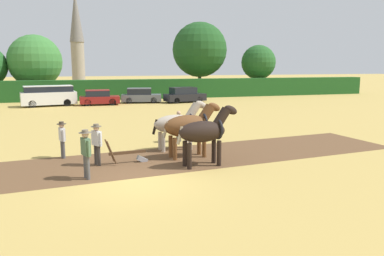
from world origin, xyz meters
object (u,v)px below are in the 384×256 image
Objects in this scene: farmer_onlooker_right at (62,137)px; parked_van at (49,96)px; parked_car_left at (99,98)px; draft_horse_lead_left at (205,131)px; parked_car_center at (184,95)px; church_spire at (77,35)px; plow at (131,155)px; tree_center_right at (200,50)px; draft_horse_trail_left at (178,123)px; farmer_beside_team at (179,124)px; parked_car_center_left at (141,96)px; farmer_at_plow at (97,141)px; draft_horse_lead_right at (190,126)px; tree_center at (35,61)px; farmer_onlooker_left at (86,150)px.

parked_van reaches higher than farmer_onlooker_right.
parked_car_left is (4.71, -0.39, -0.29)m from parked_van.
draft_horse_lead_left is 25.28m from parked_car_center.
church_spire reaches higher than plow.
parked_car_center is (-4.52, -9.02, -5.09)m from tree_center_right.
draft_horse_trail_left is 1.73× the size of farmer_beside_team.
parked_van is 1.22× the size of parked_car_center_left.
farmer_at_plow reaches higher than plow.
church_spire is 68.71m from draft_horse_lead_right.
plow is (2.40, -68.28, -9.63)m from church_spire.
tree_center is at bearing 95.81° from plow.
parked_van is 1.17× the size of parked_car_center.
farmer_onlooker_right is (-1.38, 1.63, -0.07)m from farmer_at_plow.
parked_van is (-7.87, 19.98, 0.08)m from farmer_beside_team.
parked_car_center is (8.59, 23.34, 0.44)m from plow.
tree_center reaches higher than farmer_beside_team.
church_spire is (-15.51, 35.92, 4.10)m from tree_center_right.
draft_horse_lead_right reaches higher than parked_car_center.
farmer_beside_team is at bearing 10.80° from farmer_at_plow.
farmer_at_plow is 0.44× the size of parked_car_left.
farmer_at_plow is at bearing 177.72° from draft_horse_lead_right.
farmer_onlooker_right is at bearing -114.93° from farmer_beside_team.
farmer_beside_team is 0.31× the size of parked_van.
draft_horse_lead_right is at bearing -73.50° from tree_center.
parked_car_center is at bearing 48.24° from farmer_onlooker_right.
tree_center is 31.23m from farmer_onlooker_right.
parked_car_left is at bearing -54.17° from tree_center.
parked_van is (-7.38, 21.69, -0.25)m from draft_horse_trail_left.
tree_center_right reaches higher than parked_car_center.
parked_car_left is 0.85× the size of parked_car_center.
draft_horse_trail_left is 5.16m from farmer_onlooker_right.
tree_center is at bearing 179.90° from tree_center_right.
parked_van is 4.73m from parked_car_left.
tree_center_right is 34.90m from farmer_onlooker_right.
farmer_onlooker_right is at bearing -95.81° from parked_car_left.
draft_horse_trail_left is 1.60× the size of plow.
church_spire is 10.88× the size of plow.
farmer_beside_team is at bearing 44.18° from plow.
draft_horse_lead_left is 3.10m from draft_horse_trail_left.
tree_center reaches higher than draft_horse_lead_left.
draft_horse_lead_right reaches higher than draft_horse_trail_left.
church_spire is at bearing 82.82° from tree_center.
parked_car_center reaches higher than parked_car_center_left.
farmer_beside_team is 7.06m from farmer_onlooker_left.
draft_horse_lead_right is 2.81m from plow.
draft_horse_lead_right is 0.64× the size of parked_car_center_left.
farmer_onlooker_right is (-15.81, -30.72, -4.95)m from tree_center_right.
tree_center reaches higher than parked_van.
draft_horse_trail_left is at bearing -115.98° from parked_car_center.
tree_center_right is 2.18× the size of parked_car_center_left.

